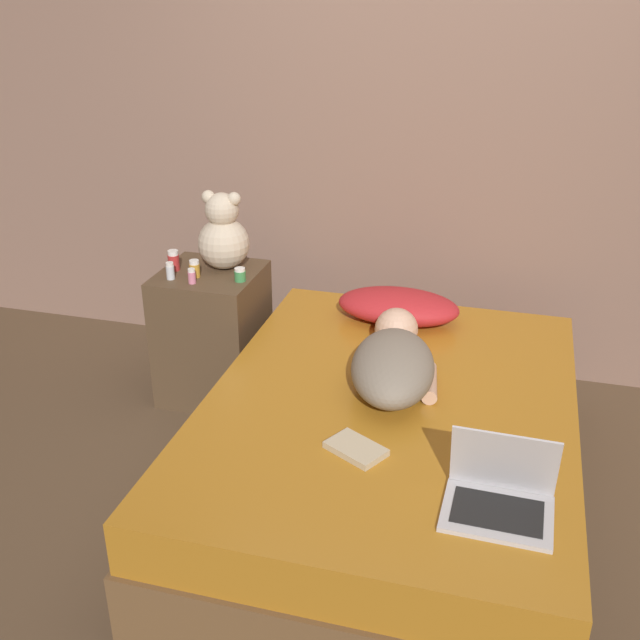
{
  "coord_description": "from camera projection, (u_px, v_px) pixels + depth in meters",
  "views": [
    {
      "loc": [
        0.4,
        -2.48,
        1.98
      ],
      "look_at": [
        -0.35,
        0.24,
        0.65
      ],
      "focal_mm": 42.0,
      "sensor_mm": 36.0,
      "label": 1
    }
  ],
  "objects": [
    {
      "name": "laptop",
      "position": [
        500.0,
        494.0,
        2.28
      ],
      "size": [
        0.34,
        0.26,
        0.25
      ],
      "rotation": [
        0.0,
        0.0,
        -0.02
      ],
      "color": "silver",
      "rests_on": "bed"
    },
    {
      "name": "bottle_red",
      "position": [
        174.0,
        261.0,
        3.59
      ],
      "size": [
        0.05,
        0.05,
        0.1
      ],
      "color": "#B72D2D",
      "rests_on": "nightstand"
    },
    {
      "name": "teddy_bear",
      "position": [
        223.0,
        235.0,
        3.58
      ],
      "size": [
        0.25,
        0.25,
        0.38
      ],
      "color": "beige",
      "rests_on": "nightstand"
    },
    {
      "name": "person_lying",
      "position": [
        394.0,
        361.0,
        2.96
      ],
      "size": [
        0.4,
        0.75,
        0.21
      ],
      "rotation": [
        0.0,
        0.0,
        0.14
      ],
      "color": "gray",
      "rests_on": "bed"
    },
    {
      "name": "bottle_amber",
      "position": [
        195.0,
        269.0,
        3.52
      ],
      "size": [
        0.05,
        0.05,
        0.08
      ],
      "color": "gold",
      "rests_on": "nightstand"
    },
    {
      "name": "bottle_clear",
      "position": [
        170.0,
        271.0,
        3.49
      ],
      "size": [
        0.04,
        0.04,
        0.08
      ],
      "color": "silver",
      "rests_on": "nightstand"
    },
    {
      "name": "bottle_pink",
      "position": [
        192.0,
        276.0,
        3.45
      ],
      "size": [
        0.04,
        0.04,
        0.07
      ],
      "color": "pink",
      "rests_on": "nightstand"
    },
    {
      "name": "nightstand",
      "position": [
        213.0,
        334.0,
        3.73
      ],
      "size": [
        0.47,
        0.47,
        0.66
      ],
      "color": "brown",
      "rests_on": "ground_plane"
    },
    {
      "name": "wall_back",
      "position": [
        445.0,
        123.0,
        3.64
      ],
      "size": [
        8.0,
        0.06,
        2.6
      ],
      "color": "#846656",
      "rests_on": "ground_plane"
    },
    {
      "name": "book",
      "position": [
        356.0,
        449.0,
        2.57
      ],
      "size": [
        0.24,
        0.21,
        0.02
      ],
      "rotation": [
        0.0,
        0.0,
        -0.51
      ],
      "color": "#C6B793",
      "rests_on": "bed"
    },
    {
      "name": "pillow",
      "position": [
        398.0,
        306.0,
        3.51
      ],
      "size": [
        0.57,
        0.32,
        0.15
      ],
      "color": "red",
      "rests_on": "bed"
    },
    {
      "name": "ground_plane",
      "position": [
        386.0,
        495.0,
        3.1
      ],
      "size": [
        12.0,
        12.0,
        0.0
      ],
      "primitive_type": "plane",
      "color": "brown"
    },
    {
      "name": "bed",
      "position": [
        388.0,
        449.0,
        3.0
      ],
      "size": [
        1.42,
        1.95,
        0.47
      ],
      "color": "brown",
      "rests_on": "ground_plane"
    },
    {
      "name": "bottle_green",
      "position": [
        240.0,
        275.0,
        3.48
      ],
      "size": [
        0.05,
        0.05,
        0.06
      ],
      "color": "#3D8E4C",
      "rests_on": "nightstand"
    }
  ]
}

